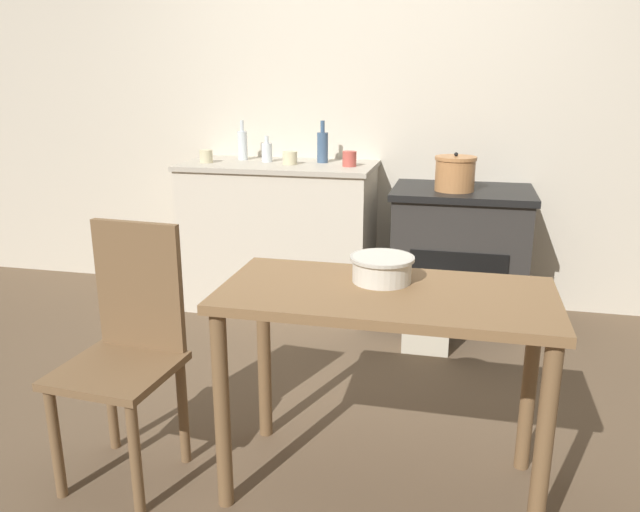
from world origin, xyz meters
name	(u,v)px	position (x,y,z in m)	size (l,w,h in m)	color
ground_plane	(303,401)	(0.00, 0.00, 0.00)	(14.00, 14.00, 0.00)	brown
wall_back	(362,110)	(0.00, 1.58, 1.27)	(8.00, 0.07, 2.55)	beige
counter_cabinet	(280,235)	(-0.48, 1.25, 0.48)	(1.23, 0.63, 0.95)	beige
stove	(459,255)	(0.68, 1.25, 0.42)	(0.84, 0.63, 0.83)	#2D2B28
work_table	(385,325)	(0.44, -0.54, 0.65)	(1.15, 0.57, 0.78)	olive
chair	(127,347)	(-0.51, -0.64, 0.51)	(0.43, 0.43, 0.97)	brown
flour_sack	(427,323)	(0.53, 0.73, 0.16)	(0.26, 0.18, 0.32)	beige
stock_pot	(455,173)	(0.63, 1.17, 0.94)	(0.24, 0.24, 0.23)	#B77A47
mixing_bowl_large	(382,268)	(0.41, -0.44, 0.83)	(0.23, 0.23, 0.09)	silver
bottle_far_left	(323,146)	(-0.21, 1.34, 1.06)	(0.07, 0.07, 0.26)	#3D5675
bottle_left	(243,145)	(-0.76, 1.35, 1.05)	(0.06, 0.06, 0.26)	silver
bottle_mid_left	(267,152)	(-0.57, 1.29, 1.02)	(0.07, 0.07, 0.17)	silver
cup_center_left	(349,159)	(-0.01, 1.21, 1.00)	(0.09, 0.09, 0.09)	#B74C42
cup_center	(290,158)	(-0.39, 1.21, 0.99)	(0.09, 0.09, 0.08)	beige
cup_center_right	(206,156)	(-0.94, 1.17, 0.99)	(0.08, 0.08, 0.08)	beige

